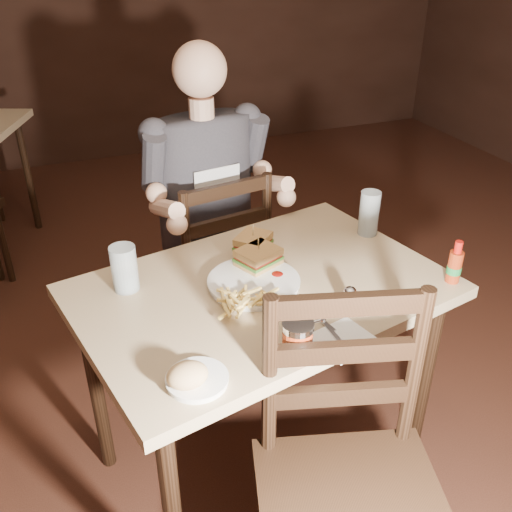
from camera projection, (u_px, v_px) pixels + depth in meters
name	position (u px, v px, depth m)	size (l,w,h in m)	color
room_shell	(313.00, 75.00, 1.46)	(7.00, 7.00, 7.00)	black
main_table	(262.00, 310.00, 1.80)	(1.24, 0.95, 0.77)	tan
chair_far	(208.00, 268.00, 2.44)	(0.43, 0.47, 0.93)	black
chair_near	(354.00, 511.00, 1.39)	(0.46, 0.50, 1.00)	black
diner	(208.00, 168.00, 2.17)	(0.53, 0.41, 0.91)	#312F35
dinner_plate	(254.00, 283.00, 1.75)	(0.28, 0.28, 0.02)	white
sandwich_left	(258.00, 251.00, 1.80)	(0.13, 0.10, 0.11)	tan
sandwich_right	(253.00, 238.00, 1.89)	(0.11, 0.10, 0.10)	tan
fries_pile	(250.00, 299.00, 1.64)	(0.24, 0.17, 0.04)	#F6CF6A
ketchup_dollop	(277.00, 274.00, 1.78)	(0.04, 0.04, 0.01)	maroon
glass_left	(124.00, 268.00, 1.71)	(0.08, 0.08, 0.14)	silver
glass_right	(369.00, 213.00, 2.02)	(0.07, 0.07, 0.16)	silver
hot_sauce	(455.00, 262.00, 1.74)	(0.04, 0.04, 0.14)	maroon
salt_shaker	(403.00, 300.00, 1.64)	(0.03, 0.03, 0.06)	white
pepper_shaker	(349.00, 299.00, 1.63)	(0.04, 0.04, 0.07)	#38332D
syrup_dispenser	(297.00, 340.00, 1.44)	(0.08, 0.08, 0.11)	maroon
napkin	(344.00, 340.00, 1.53)	(0.15, 0.14, 0.00)	white
knife	(311.00, 312.00, 1.63)	(0.01, 0.21, 0.01)	silver
fork	(336.00, 337.00, 1.53)	(0.01, 0.17, 0.01)	silver
side_plate	(197.00, 381.00, 1.38)	(0.15, 0.15, 0.01)	white
bread_roll	(187.00, 375.00, 1.35)	(0.10, 0.08, 0.06)	tan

